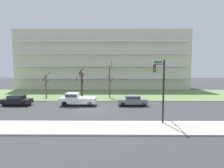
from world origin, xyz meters
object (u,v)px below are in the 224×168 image
at_px(sedan_black_center_left, 17,100).
at_px(traffic_signal_mast, 160,80).
at_px(pickup_white_near_left, 77,99).
at_px(sedan_gray_center_right, 132,100).
at_px(tree_center, 110,80).
at_px(tree_far_left, 46,85).
at_px(tree_left, 81,83).

bearing_deg(sedan_black_center_left, traffic_signal_mast, 162.13).
distance_m(pickup_white_near_left, sedan_gray_center_right, 8.58).
xyz_separation_m(tree_center, sedan_gray_center_right, (3.64, -7.30, -2.57)).
xyz_separation_m(tree_center, pickup_white_near_left, (-4.94, -7.29, -2.42)).
height_order(sedan_black_center_left, sedan_gray_center_right, same).
xyz_separation_m(pickup_white_near_left, traffic_signal_mast, (10.76, -7.61, 3.45)).
height_order(tree_far_left, tree_left, tree_left).
bearing_deg(pickup_white_near_left, sedan_gray_center_right, -179.24).
xyz_separation_m(tree_far_left, pickup_white_near_left, (7.55, -7.74, -1.45)).
bearing_deg(tree_center, sedan_gray_center_right, -63.49).
distance_m(tree_center, traffic_signal_mast, 16.03).
relative_size(tree_center, pickup_white_near_left, 1.30).
distance_m(tree_far_left, sedan_black_center_left, 8.09).
distance_m(tree_center, sedan_black_center_left, 16.17).
bearing_deg(tree_center, traffic_signal_mast, -68.68).
relative_size(tree_center, traffic_signal_mast, 1.07).
height_order(pickup_white_near_left, sedan_black_center_left, pickup_white_near_left).
distance_m(tree_left, tree_center, 5.42).
distance_m(tree_left, sedan_black_center_left, 11.22).
xyz_separation_m(pickup_white_near_left, sedan_black_center_left, (-9.26, -0.00, -0.14)).
relative_size(tree_far_left, tree_left, 0.89).
relative_size(tree_left, sedan_gray_center_right, 1.30).
bearing_deg(tree_center, tree_far_left, 177.94).
relative_size(pickup_white_near_left, traffic_signal_mast, 0.82).
distance_m(tree_far_left, traffic_signal_mast, 23.98).
bearing_deg(tree_center, tree_left, -172.32).
height_order(tree_far_left, sedan_black_center_left, tree_far_left).
xyz_separation_m(tree_far_left, tree_center, (12.49, -0.45, 0.97)).
relative_size(sedan_black_center_left, traffic_signal_mast, 0.68).
bearing_deg(tree_left, tree_center, 7.68).
relative_size(tree_far_left, sedan_black_center_left, 1.14).
bearing_deg(sedan_gray_center_right, sedan_black_center_left, -1.53).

